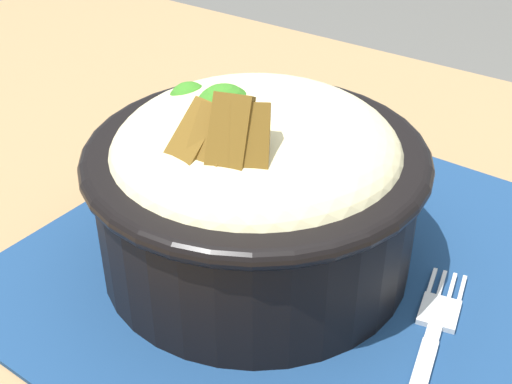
# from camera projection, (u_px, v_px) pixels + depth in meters

# --- Properties ---
(placemat) EXTENTS (0.39, 0.35, 0.00)m
(placemat) POSITION_uv_depth(u_px,v_px,m) (340.00, 277.00, 0.43)
(placemat) COLOR navy
(placemat) RESTS_ON table
(bowl) EXTENTS (0.23, 0.23, 0.13)m
(bowl) POSITION_uv_depth(u_px,v_px,m) (255.00, 181.00, 0.41)
(bowl) COLOR black
(bowl) RESTS_ON placemat
(fork) EXTENTS (0.04, 0.13, 0.00)m
(fork) POSITION_uv_depth(u_px,v_px,m) (432.00, 338.00, 0.38)
(fork) COLOR silver
(fork) RESTS_ON placemat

